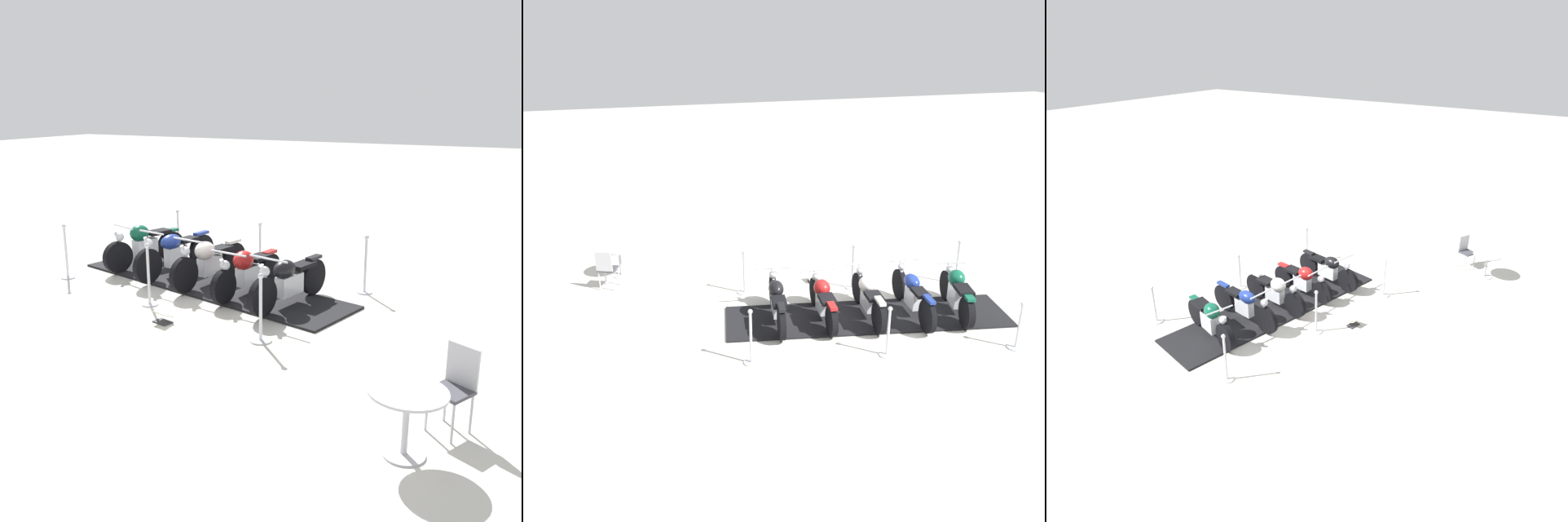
{
  "view_description": "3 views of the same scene",
  "coord_description": "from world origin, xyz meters",
  "views": [
    {
      "loc": [
        -9.75,
        -6.11,
        3.61
      ],
      "look_at": [
        -0.69,
        -1.49,
        0.85
      ],
      "focal_mm": 41.19,
      "sensor_mm": 36.0,
      "label": 1
    },
    {
      "loc": [
        9.72,
        -5.29,
        5.81
      ],
      "look_at": [
        -1.28,
        -1.49,
        1.05
      ],
      "focal_mm": 38.55,
      "sensor_mm": 36.0,
      "label": 2
    },
    {
      "loc": [
        -6.78,
        8.63,
        6.62
      ],
      "look_at": [
        -0.4,
        -0.94,
        1.11
      ],
      "focal_mm": 32.77,
      "sensor_mm": 36.0,
      "label": 3
    }
  ],
  "objects": [
    {
      "name": "cafe_table",
      "position": [
        -4.15,
        -4.94,
        0.57
      ],
      "size": [
        0.83,
        0.83,
        0.75
      ],
      "color": "#B7B7BC",
      "rests_on": "ground_plane"
    },
    {
      "name": "stanchion_right_rear",
      "position": [
        -2.11,
        -2.21,
        0.34
      ],
      "size": [
        0.35,
        0.35,
        1.09
      ],
      "color": "silver",
      "rests_on": "ground_plane"
    },
    {
      "name": "motorcycle_forest",
      "position": [
        0.43,
        1.95,
        0.52
      ],
      "size": [
        2.02,
        0.85,
        0.98
      ],
      "rotation": [
        0.0,
        0.0,
        -3.44
      ],
      "color": "black",
      "rests_on": "display_platform"
    },
    {
      "name": "stanchion_left_rear",
      "position": [
        0.93,
        -2.91,
        0.41
      ],
      "size": [
        0.29,
        0.29,
        1.14
      ],
      "color": "silver",
      "rests_on": "ground_plane"
    },
    {
      "name": "motorcycle_maroon",
      "position": [
        -0.25,
        -0.97,
        0.5
      ],
      "size": [
        2.08,
        0.79,
        0.92
      ],
      "rotation": [
        0.0,
        0.0,
        -3.29
      ],
      "color": "black",
      "rests_on": "display_platform"
    },
    {
      "name": "cafe_chair_near_table",
      "position": [
        -3.41,
        -5.3,
        0.57
      ],
      "size": [
        0.53,
        0.53,
        1.0
      ],
      "rotation": [
        0.0,
        0.0,
        2.69
      ],
      "color": "#B7B7BC",
      "rests_on": "ground_plane"
    },
    {
      "name": "display_platform",
      "position": [
        0.0,
        0.0,
        0.02
      ],
      "size": [
        2.89,
        6.37,
        0.04
      ],
      "primitive_type": "cube",
      "rotation": [
        0.0,
        0.0,
        -1.8
      ],
      "color": "black",
      "rests_on": "ground_plane"
    },
    {
      "name": "motorcycle_cream",
      "position": [
        -0.04,
        0.01,
        0.52
      ],
      "size": [
        2.17,
        0.76,
        1.01
      ],
      "rotation": [
        0.0,
        0.0,
        -3.31
      ],
      "color": "black",
      "rests_on": "display_platform"
    },
    {
      "name": "stanchion_right_mid",
      "position": [
        -1.52,
        0.35,
        0.39
      ],
      "size": [
        0.31,
        0.31,
        1.15
      ],
      "color": "silver",
      "rests_on": "ground_plane"
    },
    {
      "name": "motorcycle_black",
      "position": [
        -0.48,
        -1.93,
        0.51
      ],
      "size": [
        2.2,
        0.79,
        0.99
      ],
      "rotation": [
        0.0,
        0.0,
        -3.34
      ],
      "color": "black",
      "rests_on": "display_platform"
    },
    {
      "name": "stanchion_right_front",
      "position": [
        -0.93,
        2.91,
        0.41
      ],
      "size": [
        0.29,
        0.29,
        1.15
      ],
      "color": "silver",
      "rests_on": "ground_plane"
    },
    {
      "name": "ground_plane",
      "position": [
        0.0,
        0.0,
        0.0
      ],
      "size": [
        80.0,
        80.0,
        0.0
      ],
      "primitive_type": "plane",
      "color": "beige"
    },
    {
      "name": "stanchion_left_mid",
      "position": [
        1.52,
        -0.35,
        0.37
      ],
      "size": [
        0.3,
        0.3,
        1.05
      ],
      "color": "silver",
      "rests_on": "ground_plane"
    },
    {
      "name": "stanchion_left_front",
      "position": [
        2.11,
        2.21,
        0.31
      ],
      "size": [
        0.34,
        0.34,
        1.01
      ],
      "color": "silver",
      "rests_on": "ground_plane"
    },
    {
      "name": "info_placard",
      "position": [
        -2.15,
        -0.39,
        0.07
      ],
      "size": [
        0.31,
        0.35,
        0.21
      ],
      "rotation": [
        0.0,
        0.0,
        1.34
      ],
      "color": "#333338",
      "rests_on": "ground_plane"
    },
    {
      "name": "motorcycle_navy",
      "position": [
        0.19,
        0.98,
        0.53
      ],
      "size": [
        2.31,
        0.66,
        1.04
      ],
      "rotation": [
        0.0,
        0.0,
        -3.3
      ],
      "color": "black",
      "rests_on": "display_platform"
    }
  ]
}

